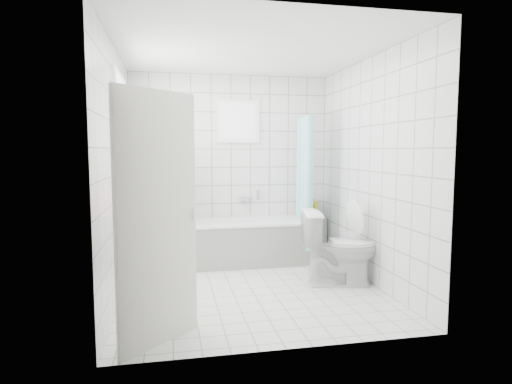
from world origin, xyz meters
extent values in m
plane|color=white|center=(0.00, 0.00, 0.00)|extent=(3.00, 3.00, 0.00)
plane|color=white|center=(0.00, 0.00, 2.60)|extent=(3.00, 3.00, 0.00)
cube|color=white|center=(0.00, 1.50, 1.30)|extent=(2.80, 0.02, 2.60)
cube|color=white|center=(0.00, -1.50, 1.30)|extent=(2.80, 0.02, 2.60)
cube|color=white|center=(-1.40, 0.00, 1.30)|extent=(0.02, 3.00, 2.60)
cube|color=white|center=(1.40, 0.00, 1.30)|extent=(0.02, 3.00, 2.60)
cube|color=white|center=(-1.35, 0.30, 1.60)|extent=(0.01, 0.90, 1.40)
cube|color=white|center=(0.10, 1.46, 1.95)|extent=(0.50, 0.01, 0.50)
cube|color=white|center=(-1.31, 0.30, 0.86)|extent=(0.18, 1.02, 0.08)
cube|color=silver|center=(-0.96, -1.21, 1.00)|extent=(0.61, 0.58, 2.00)
cube|color=white|center=(0.10, 1.12, 0.28)|extent=(1.80, 0.75, 0.55)
cube|color=white|center=(0.10, 1.12, 0.57)|extent=(1.82, 0.77, 0.03)
cube|color=white|center=(-0.88, 1.07, 0.75)|extent=(0.15, 0.85, 1.50)
cube|color=white|center=(1.17, 1.38, 0.28)|extent=(0.40, 0.24, 0.55)
imported|color=white|center=(1.03, -0.04, 0.43)|extent=(0.91, 0.61, 0.86)
cylinder|color=silver|center=(0.95, 1.10, 2.00)|extent=(0.02, 0.80, 0.02)
cube|color=silver|center=(0.20, 1.46, 0.85)|extent=(0.18, 0.06, 0.06)
imported|color=#E1577C|center=(-1.30, -0.04, 1.05)|extent=(0.12, 0.12, 0.30)
imported|color=#31BBDF|center=(-1.30, 0.14, 0.99)|extent=(0.11, 0.11, 0.18)
imported|color=silver|center=(-1.30, 0.28, 0.98)|extent=(0.13, 0.13, 0.15)
imported|color=#D56AAD|center=(-1.30, 0.59, 0.99)|extent=(0.10, 0.10, 0.17)
imported|color=silver|center=(-1.30, 0.46, 1.07)|extent=(0.17, 0.17, 0.33)
cylinder|color=#1B24D8|center=(1.22, 1.40, 0.69)|extent=(0.06, 0.06, 0.28)
cylinder|color=red|center=(1.13, 1.39, 0.65)|extent=(0.06, 0.06, 0.21)
cylinder|color=yellow|center=(1.21, 1.31, 0.68)|extent=(0.06, 0.06, 0.26)
cylinder|color=#178C30|center=(1.14, 1.32, 0.65)|extent=(0.06, 0.06, 0.20)
camera|label=1|loc=(-0.86, -4.57, 1.54)|focal=30.00mm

